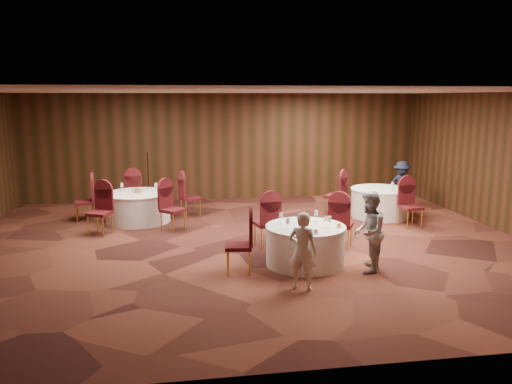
{
  "coord_description": "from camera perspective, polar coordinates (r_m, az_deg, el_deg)",
  "views": [
    {
      "loc": [
        -1.41,
        -10.08,
        3.08
      ],
      "look_at": [
        0.2,
        0.2,
        1.1
      ],
      "focal_mm": 35.0,
      "sensor_mm": 36.0,
      "label": 1
    }
  ],
  "objects": [
    {
      "name": "ground",
      "position": [
        10.63,
        -0.9,
        -6.06
      ],
      "size": [
        12.0,
        12.0,
        0.0
      ],
      "primitive_type": "plane",
      "color": "black",
      "rests_on": "ground"
    },
    {
      "name": "room_shell",
      "position": [
        10.24,
        -0.94,
        4.52
      ],
      "size": [
        12.0,
        12.0,
        12.0
      ],
      "color": "silver",
      "rests_on": "ground"
    },
    {
      "name": "table_main",
      "position": [
        9.38,
        5.65,
        -6.04
      ],
      "size": [
        1.48,
        1.48,
        0.74
      ],
      "color": "white",
      "rests_on": "ground"
    },
    {
      "name": "table_left",
      "position": [
        12.84,
        -13.35,
        -1.68
      ],
      "size": [
        1.62,
        1.62,
        0.74
      ],
      "color": "white",
      "rests_on": "ground"
    },
    {
      "name": "table_right",
      "position": [
        13.44,
        14.0,
        -1.15
      ],
      "size": [
        1.54,
        1.54,
        0.74
      ],
      "color": "white",
      "rests_on": "ground"
    },
    {
      "name": "chairs_main",
      "position": [
        9.89,
        3.23,
        -4.37
      ],
      "size": [
        2.92,
        2.09,
        1.0
      ],
      "color": "#380B15",
      "rests_on": "ground"
    },
    {
      "name": "chairs_left",
      "position": [
        12.79,
        -13.43,
        -1.16
      ],
      "size": [
        3.27,
        2.97,
        1.0
      ],
      "color": "#380B15",
      "rests_on": "ground"
    },
    {
      "name": "chairs_right",
      "position": [
        12.95,
        13.0,
        -1.0
      ],
      "size": [
        2.02,
        2.28,
        1.0
      ],
      "color": "#380B15",
      "rests_on": "ground"
    },
    {
      "name": "tabletop_main",
      "position": [
        9.21,
        6.67,
        -3.36
      ],
      "size": [
        1.11,
        1.02,
        0.22
      ],
      "color": "silver",
      "rests_on": "table_main"
    },
    {
      "name": "tabletop_left",
      "position": [
        12.74,
        -13.44,
        0.27
      ],
      "size": [
        0.93,
        0.79,
        0.22
      ],
      "color": "silver",
      "rests_on": "table_left"
    },
    {
      "name": "tabletop_right",
      "position": [
        13.16,
        15.36,
        0.85
      ],
      "size": [
        0.08,
        0.08,
        0.22
      ],
      "color": "silver",
      "rests_on": "table_right"
    },
    {
      "name": "mic_stand",
      "position": [
        14.37,
        -12.14,
        0.01
      ],
      "size": [
        0.24,
        0.24,
        1.57
      ],
      "color": "black",
      "rests_on": "ground"
    },
    {
      "name": "woman_a",
      "position": [
        8.11,
        5.36,
        -6.72
      ],
      "size": [
        0.56,
        0.5,
        1.3
      ],
      "primitive_type": "imported",
      "rotation": [
        0.0,
        0.0,
        2.65
      ],
      "color": "silver",
      "rests_on": "ground"
    },
    {
      "name": "woman_b",
      "position": [
        9.1,
        12.76,
        -4.47
      ],
      "size": [
        0.81,
        0.88,
        1.46
      ],
      "primitive_type": "imported",
      "rotation": [
        0.0,
        0.0,
        4.24
      ],
      "color": "#9F9FA3",
      "rests_on": "ground"
    },
    {
      "name": "man_c",
      "position": [
        14.59,
        16.29,
        0.81
      ],
      "size": [
        0.99,
        0.89,
        1.33
      ],
      "primitive_type": "imported",
      "rotation": [
        0.0,
        0.0,
        5.67
      ],
      "color": "#161E32",
      "rests_on": "ground"
    }
  ]
}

